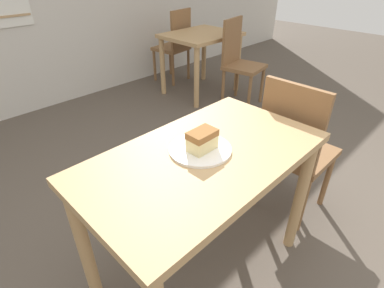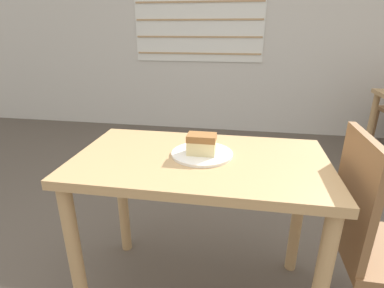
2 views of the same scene
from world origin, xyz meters
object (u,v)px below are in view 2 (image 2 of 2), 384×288
object	(u,v)px
dining_table_near	(200,183)
cake_slice	(202,144)
plate	(202,154)
chair_near_window	(375,238)

from	to	relation	value
dining_table_near	cake_slice	bearing A→B (deg)	78.15
plate	cake_slice	xyz separation A→B (m)	(-0.00, -0.01, 0.05)
plate	cake_slice	distance (m)	0.05
plate	cake_slice	world-z (taller)	cake_slice
dining_table_near	cake_slice	distance (m)	0.19
plate	cake_slice	bearing A→B (deg)	-96.94
chair_near_window	cake_slice	bearing A→B (deg)	82.77
plate	cake_slice	size ratio (longest dim) A/B	2.19
dining_table_near	chair_near_window	bearing A→B (deg)	-5.82
chair_near_window	cake_slice	xyz separation A→B (m)	(-0.73, 0.09, 0.33)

